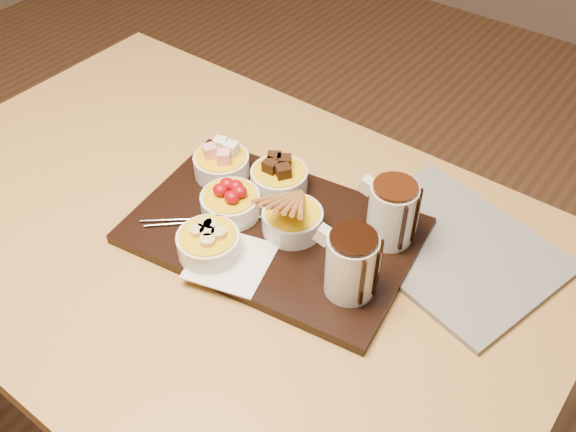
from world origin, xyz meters
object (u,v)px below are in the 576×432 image
Objects in this scene: serving_board at (274,231)px; bowl_strawberries at (231,204)px; newspaper at (451,247)px; pitcher_milk_chocolate at (392,214)px; pitcher_dark_chocolate at (351,265)px; dining_table at (214,265)px.

serving_board is 4.60× the size of bowl_strawberries.
serving_board is at bearing -134.98° from newspaper.
serving_board is 0.20m from pitcher_milk_chocolate.
serving_board is 4.42× the size of pitcher_dark_chocolate.
serving_board is 0.08m from bowl_strawberries.
pitcher_milk_chocolate is (0.16, 0.09, 0.06)m from serving_board.
pitcher_dark_chocolate is (0.17, -0.04, 0.06)m from serving_board.
serving_board is 0.29m from newspaper.
bowl_strawberries is at bearing 167.35° from pitcher_dark_chocolate.
newspaper is at bearing 22.36° from serving_board.
bowl_strawberries is (-0.08, -0.02, 0.03)m from serving_board.
pitcher_milk_chocolate is at bearing 85.60° from pitcher_dark_chocolate.
serving_board reaches higher than dining_table.
dining_table is 3.68× the size of newspaper.
serving_board is 4.42× the size of pitcher_milk_chocolate.
bowl_strawberries reaches higher than newspaper.
dining_table is at bearing -136.21° from newspaper.
newspaper is (0.35, 0.20, 0.10)m from dining_table.
newspaper is at bearing 29.51° from dining_table.
serving_board is at bearing 26.29° from dining_table.
pitcher_dark_chocolate reaches higher than dining_table.
dining_table is at bearing -162.08° from serving_board.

